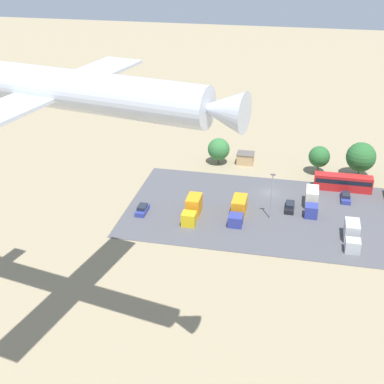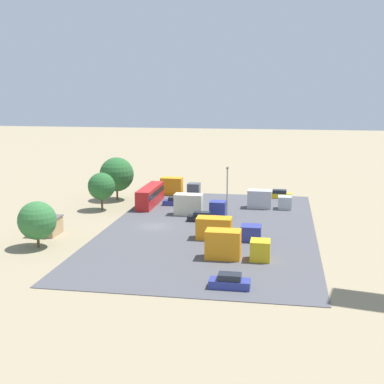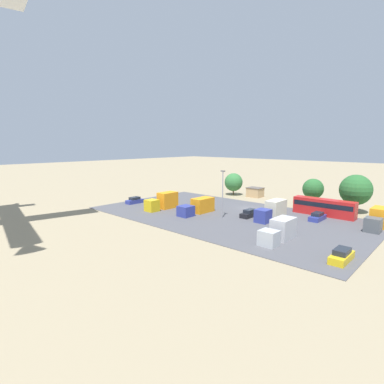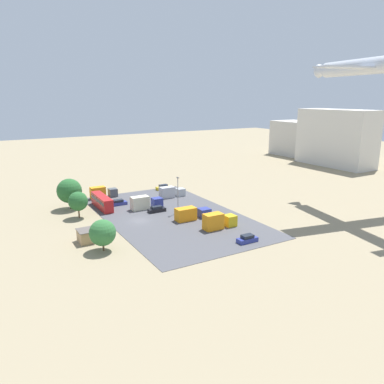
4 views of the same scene
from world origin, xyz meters
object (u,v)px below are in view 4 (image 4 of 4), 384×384
bus (102,201)px  parked_car_2 (118,203)px  parked_car_0 (163,187)px  parked_truck_3 (218,221)px  shed_building (87,236)px  parked_truck_1 (191,214)px  parked_truck_4 (102,193)px  parked_car_1 (157,209)px  parked_truck_2 (171,192)px  parked_car_3 (247,239)px  parked_truck_0 (145,203)px  airplane (370,66)px

bus → parked_car_2: 4.74m
parked_car_0 → parked_truck_3: parked_truck_3 is taller
shed_building → parked_truck_1: parked_truck_1 is taller
parked_truck_1 → parked_truck_4: 32.20m
parked_car_1 → parked_truck_4: 21.73m
parked_car_0 → parked_truck_2: parked_truck_2 is taller
shed_building → parked_car_3: (16.46, 27.78, -0.57)m
parked_car_2 → parked_truck_1: (20.26, 10.92, 0.76)m
parked_car_0 → parked_car_3: 48.24m
parked_car_2 → parked_car_0: bearing=117.9°
parked_truck_4 → parked_truck_3: bearing=20.8°
bus → parked_car_0: (-10.09, 22.69, -1.14)m
shed_building → parked_truck_0: (-15.23, 19.14, 0.37)m
shed_building → parked_truck_2: size_ratio=0.53×
parked_truck_0 → airplane: (26.91, 47.71, 33.87)m
parked_truck_0 → parked_truck_3: size_ratio=1.07×
parked_truck_4 → airplane: (43.08, 54.08, 33.90)m
parked_car_3 → parked_truck_3: size_ratio=0.55×
parked_car_1 → parked_truck_4: (-20.23, -7.89, 0.91)m
parked_car_3 → bus: bearing=25.5°
bus → parked_car_0: size_ratio=2.52×
parked_car_0 → parked_truck_1: parked_truck_1 is taller
parked_truck_1 → parked_truck_3: bearing=13.7°
parked_car_2 → airplane: airplane is taller
parked_car_2 → shed_building: bearing=-33.0°
shed_building → parked_truck_2: (-22.26, 30.27, 0.24)m
parked_car_2 → parked_truck_4: bearing=-170.9°
shed_building → parked_car_1: (-11.17, 20.66, -0.58)m
parked_car_3 → parked_truck_2: parked_truck_2 is taller
parked_car_1 → parked_car_3: 28.53m
parked_car_2 → parked_truck_0: bearing=35.9°
parked_car_3 → parked_truck_3: (-9.75, -0.53, 0.98)m
parked_truck_3 → parked_truck_4: bearing=-159.2°
parked_truck_3 → parked_car_0: bearing=172.3°
parked_car_1 → parked_truck_2: size_ratio=0.60×
parked_car_0 → parked_car_3: (48.02, -4.62, -0.02)m
shed_building → parked_truck_1: size_ratio=0.45×
bus → parked_car_3: (37.93, 18.07, -1.16)m
bus → airplane: 74.14m
parked_car_0 → parked_car_2: bearing=-62.1°
parked_car_0 → parked_truck_0: (16.33, -13.26, 0.92)m
shed_building → parked_car_3: shed_building is taller
parked_car_0 → parked_truck_1: size_ratio=0.52×
parked_truck_0 → parked_car_1: bearing=20.4°
bus → airplane: bearing=-30.1°
parked_car_0 → parked_truck_3: size_ratio=0.59×
parked_car_0 → parked_car_1: parked_car_0 is taller
shed_building → parked_car_2: size_ratio=0.88×
parked_car_2 → parked_truck_0: size_ratio=0.54×
bus → airplane: airplane is taller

